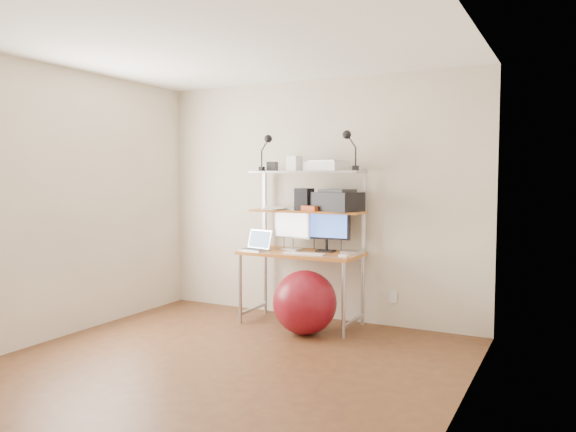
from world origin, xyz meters
name	(u,v)px	position (x,y,z in m)	size (l,w,h in m)	color
room	(220,208)	(0.00, 0.00, 1.25)	(3.60, 3.60, 3.60)	brown
computer_desk	(304,230)	(0.00, 1.50, 0.96)	(1.20, 0.60, 1.57)	#B76A23
wall_outlet	(393,297)	(0.85, 1.79, 0.30)	(0.08, 0.01, 0.12)	silver
monitor_silver	(292,226)	(-0.15, 1.54, 0.99)	(0.42, 0.16, 0.46)	silver
monitor_black	(327,227)	(0.21, 1.59, 0.99)	(0.49, 0.15, 0.49)	black
laptop	(257,246)	(-0.46, 1.35, 0.78)	(0.34, 0.30, 0.26)	#B5B5BA
keyboard	(304,254)	(0.10, 1.28, 0.75)	(0.41, 0.12, 0.01)	silver
mouse	(344,256)	(0.51, 1.29, 0.75)	(0.09, 0.05, 0.02)	silver
mac_mini	(352,252)	(0.52, 1.51, 0.76)	(0.18, 0.18, 0.03)	#B5B5BA
phone	(300,253)	(0.04, 1.33, 0.74)	(0.07, 0.13, 0.01)	black
printer	(337,201)	(0.33, 1.58, 1.25)	(0.54, 0.44, 0.22)	black
nas_cube	(304,199)	(-0.03, 1.56, 1.26)	(0.15, 0.15, 0.22)	black
red_box	(312,208)	(0.09, 1.51, 1.18)	(0.19, 0.12, 0.05)	#AF401C
scanner	(326,166)	(0.21, 1.58, 1.60)	(0.44, 0.34, 0.10)	silver
box_white	(294,163)	(-0.12, 1.52, 1.63)	(0.13, 0.11, 0.15)	silver
box_grey	(272,166)	(-0.41, 1.59, 1.60)	(0.10, 0.10, 0.10)	#313134
clip_lamp_left	(267,145)	(-0.41, 1.48, 1.82)	(0.15, 0.08, 0.37)	black
clip_lamp_right	(349,141)	(0.47, 1.51, 1.83)	(0.15, 0.09, 0.39)	black
exercise_ball	(305,302)	(0.18, 1.14, 0.30)	(0.61, 0.61, 0.61)	maroon
paper_stack	(276,208)	(-0.36, 1.57, 1.16)	(0.41, 0.41, 0.02)	white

